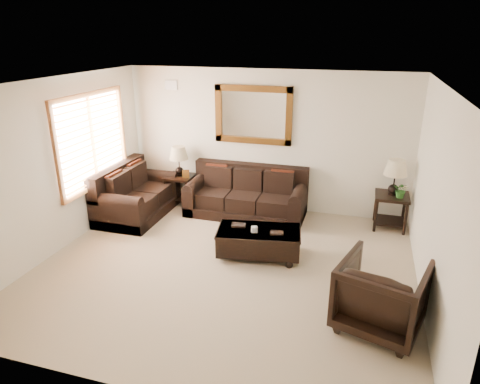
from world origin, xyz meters
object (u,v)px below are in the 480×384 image
(end_table_right, at_px, (394,184))
(sofa, at_px, (247,197))
(coffee_table, at_px, (259,239))
(armchair, at_px, (382,292))
(end_table_left, at_px, (179,167))
(loveseat, at_px, (135,197))

(end_table_right, bearing_deg, sofa, -177.52)
(sofa, distance_m, coffee_table, 1.68)
(coffee_table, xyz_separation_m, armchair, (1.80, -1.29, 0.21))
(end_table_left, relative_size, coffee_table, 0.86)
(sofa, height_order, coffee_table, sofa)
(loveseat, distance_m, armchair, 4.99)
(sofa, xyz_separation_m, end_table_right, (2.64, 0.11, 0.50))
(end_table_right, distance_m, coffee_table, 2.66)
(coffee_table, bearing_deg, end_table_left, 131.59)
(armchair, bearing_deg, end_table_left, -20.50)
(end_table_left, distance_m, coffee_table, 2.72)
(coffee_table, bearing_deg, loveseat, 152.14)
(end_table_left, distance_m, armchair, 4.90)
(loveseat, bearing_deg, armchair, -115.97)
(armchair, bearing_deg, end_table_right, -76.93)
(loveseat, xyz_separation_m, armchair, (4.48, -2.18, 0.12))
(sofa, distance_m, end_table_left, 1.52)
(end_table_right, height_order, armchair, end_table_right)
(sofa, relative_size, loveseat, 1.31)
(loveseat, xyz_separation_m, end_table_right, (4.68, 0.77, 0.47))
(loveseat, bearing_deg, coffee_table, -108.43)
(sofa, xyz_separation_m, loveseat, (-2.05, -0.66, 0.02))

